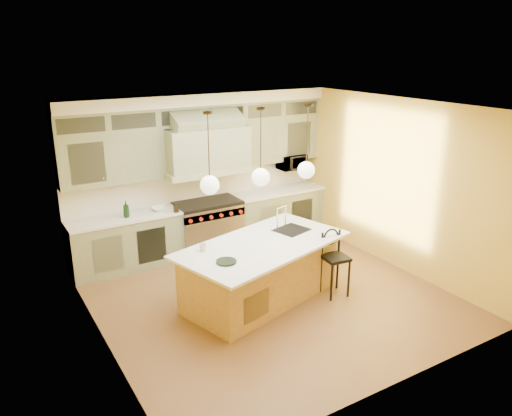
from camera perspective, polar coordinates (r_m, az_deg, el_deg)
floor at (r=7.83m, az=1.54°, el=-10.07°), size 5.00×5.00×0.00m
ceiling at (r=6.94m, az=1.75°, el=11.49°), size 5.00×5.00×0.00m
wall_back at (r=9.37m, az=-6.64°, el=4.17°), size 5.00×0.00×5.00m
wall_front at (r=5.47m, az=16.00°, el=-7.02°), size 5.00×0.00×5.00m
wall_left at (r=6.35m, az=-17.79°, el=-3.61°), size 0.00×5.00×5.00m
wall_right at (r=8.81m, az=15.50°, el=2.69°), size 0.00×5.00×5.00m
back_cabinetry at (r=9.14m, az=-5.94°, el=3.70°), size 5.00×0.77×2.90m
range at (r=9.35m, az=-5.51°, el=-2.02°), size 1.20×0.74×0.96m
kitchen_island at (r=7.58m, az=0.54°, el=-7.11°), size 2.85×2.00×1.35m
counter_stool at (r=7.75m, az=8.96°, el=-5.78°), size 0.40×0.40×1.04m
microwave at (r=10.11m, az=4.10°, el=5.29°), size 0.54×0.37×0.30m
oil_bottle_a at (r=8.62m, az=-14.63°, el=-0.14°), size 0.12×0.12×0.28m
oil_bottle_b at (r=8.72m, az=-9.14°, el=0.12°), size 0.10×0.10×0.19m
fruit_bowl at (r=8.87m, az=-10.95°, el=-0.08°), size 0.29×0.29×0.07m
cup at (r=7.13m, az=-6.10°, el=-4.51°), size 0.12×0.12×0.10m
pendant_left at (r=6.70m, az=-5.32°, el=2.87°), size 0.26×0.26×1.11m
pendant_center at (r=7.06m, az=0.53°, el=3.77°), size 0.26×0.26×1.11m
pendant_right at (r=7.50m, az=5.76°, el=4.55°), size 0.26×0.26×1.11m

